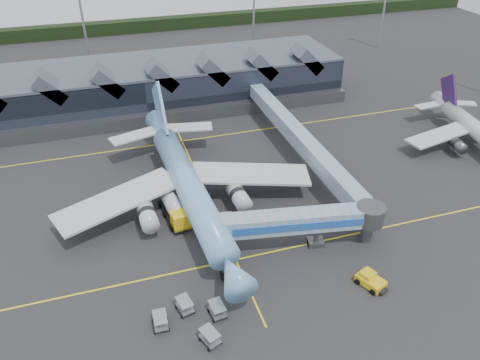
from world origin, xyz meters
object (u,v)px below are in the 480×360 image
object	(u,v)px
pushback_tug	(371,280)
fuel_truck	(173,205)
jet_bridge	(311,221)
main_airliner	(187,182)
regional_jet	(476,130)

from	to	relation	value
pushback_tug	fuel_truck	bearing A→B (deg)	110.65
jet_bridge	pushback_tug	world-z (taller)	jet_bridge
main_airliner	regional_jet	size ratio (longest dim) A/B	1.49
main_airliner	fuel_truck	distance (m)	4.10
fuel_truck	pushback_tug	bearing A→B (deg)	-52.41
main_airliner	regional_jet	world-z (taller)	main_airliner
regional_jet	main_airliner	bearing A→B (deg)	-168.36
fuel_truck	regional_jet	bearing A→B (deg)	-1.66
regional_jet	jet_bridge	world-z (taller)	regional_jet
main_airliner	jet_bridge	size ratio (longest dim) A/B	2.00
main_airliner	pushback_tug	size ratio (longest dim) A/B	10.76
pushback_tug	main_airliner	bearing A→B (deg)	104.54
fuel_truck	jet_bridge	bearing A→B (deg)	-42.97
main_airliner	jet_bridge	xyz separation A→B (m)	(14.20, -14.53, -0.12)
main_airliner	fuel_truck	world-z (taller)	main_airliner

